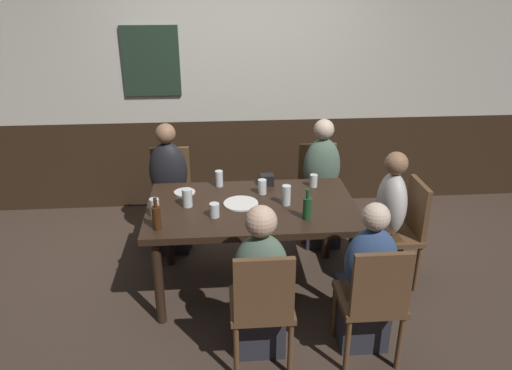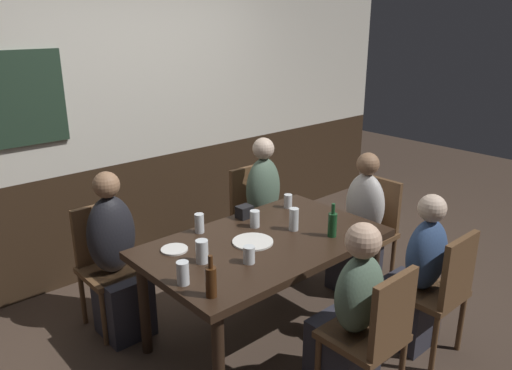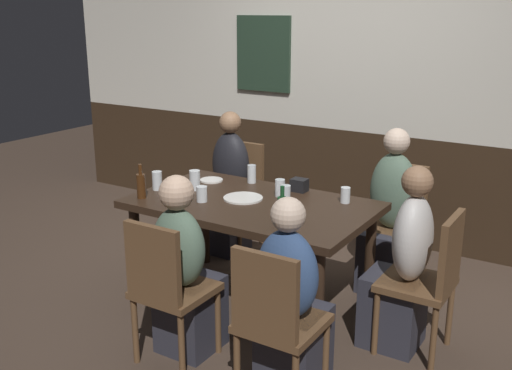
{
  "view_description": "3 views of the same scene",
  "coord_description": "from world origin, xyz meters",
  "px_view_note": "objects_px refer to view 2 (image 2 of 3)",
  "views": [
    {
      "loc": [
        -0.23,
        -3.34,
        2.36
      ],
      "look_at": [
        0.03,
        -0.0,
        0.91
      ],
      "focal_mm": 34.07,
      "sensor_mm": 36.0,
      "label": 1
    },
    {
      "loc": [
        -2.03,
        -2.19,
        2.13
      ],
      "look_at": [
        0.03,
        0.11,
        1.09
      ],
      "focal_mm": 34.95,
      "sensor_mm": 36.0,
      "label": 2
    },
    {
      "loc": [
        2.05,
        -3.23,
        1.98
      ],
      "look_at": [
        -0.01,
        0.07,
        0.84
      ],
      "focal_mm": 42.38,
      "sensor_mm": 36.0,
      "label": 3
    }
  ],
  "objects_px": {
    "person_right_far": "(267,216)",
    "pint_glass_amber": "(288,202)",
    "chair_left_far": "(107,259)",
    "plate_white_small": "(174,249)",
    "chair_right_near": "(440,288)",
    "person_mid_near": "(350,324)",
    "plate_white_large": "(253,242)",
    "person_left_far": "(118,268)",
    "pint_glass_stout": "(183,274)",
    "tumbler_short": "(199,225)",
    "beer_glass_half": "(202,252)",
    "chair_mid_near": "(374,332)",
    "beer_bottle_green": "(332,224)",
    "person_head_east": "(359,233)",
    "highball_clear": "(294,220)",
    "person_right_near": "(416,283)",
    "chair_right_far": "(254,211)",
    "dining_table": "(264,251)",
    "chair_head_east": "(372,225)",
    "beer_glass_tall": "(255,220)",
    "tumbler_water": "(249,256)",
    "condiment_caddy": "(244,212)",
    "beer_bottle_brown": "(211,281)"
  },
  "relations": [
    {
      "from": "chair_left_far",
      "to": "pint_glass_amber",
      "type": "relative_size",
      "value": 8.34
    },
    {
      "from": "person_right_near",
      "to": "chair_head_east",
      "type": "bearing_deg",
      "value": 54.86
    },
    {
      "from": "chair_left_far",
      "to": "beer_glass_half",
      "type": "height_order",
      "value": "beer_glass_half"
    },
    {
      "from": "tumbler_short",
      "to": "pint_glass_amber",
      "type": "bearing_deg",
      "value": -5.32
    },
    {
      "from": "dining_table",
      "to": "beer_bottle_green",
      "type": "bearing_deg",
      "value": -34.46
    },
    {
      "from": "tumbler_short",
      "to": "person_head_east",
      "type": "bearing_deg",
      "value": -16.47
    },
    {
      "from": "person_right_near",
      "to": "plate_white_small",
      "type": "bearing_deg",
      "value": 141.14
    },
    {
      "from": "pint_glass_stout",
      "to": "beer_bottle_green",
      "type": "bearing_deg",
      "value": -7.1
    },
    {
      "from": "tumbler_short",
      "to": "beer_glass_half",
      "type": "bearing_deg",
      "value": -123.56
    },
    {
      "from": "chair_left_far",
      "to": "pint_glass_amber",
      "type": "bearing_deg",
      "value": -25.13
    },
    {
      "from": "chair_right_near",
      "to": "tumbler_short",
      "type": "xyz_separation_m",
      "value": [
        -0.95,
        1.27,
        0.3
      ]
    },
    {
      "from": "pint_glass_amber",
      "to": "beer_glass_tall",
      "type": "relative_size",
      "value": 0.88
    },
    {
      "from": "person_head_east",
      "to": "plate_white_large",
      "type": "bearing_deg",
      "value": 179.02
    },
    {
      "from": "person_right_near",
      "to": "plate_white_large",
      "type": "bearing_deg",
      "value": 136.5
    },
    {
      "from": "beer_glass_half",
      "to": "person_mid_near",
      "type": "bearing_deg",
      "value": -56.63
    },
    {
      "from": "chair_right_far",
      "to": "person_right_far",
      "type": "distance_m",
      "value": 0.16
    },
    {
      "from": "highball_clear",
      "to": "beer_bottle_green",
      "type": "xyz_separation_m",
      "value": [
        0.12,
        -0.24,
        0.02
      ]
    },
    {
      "from": "dining_table",
      "to": "chair_left_far",
      "type": "bearing_deg",
      "value": 128.25
    },
    {
      "from": "plate_white_small",
      "to": "beer_bottle_green",
      "type": "bearing_deg",
      "value": -30.03
    },
    {
      "from": "chair_left_far",
      "to": "person_head_east",
      "type": "xyz_separation_m",
      "value": [
        1.75,
        -0.89,
        -0.02
      ]
    },
    {
      "from": "chair_head_east",
      "to": "tumbler_water",
      "type": "xyz_separation_m",
      "value": [
        -1.5,
        -0.17,
        0.29
      ]
    },
    {
      "from": "chair_head_east",
      "to": "person_head_east",
      "type": "bearing_deg",
      "value": 180.0
    },
    {
      "from": "person_left_far",
      "to": "dining_table",
      "type": "bearing_deg",
      "value": -46.09
    },
    {
      "from": "tumbler_water",
      "to": "condiment_caddy",
      "type": "distance_m",
      "value": 0.71
    },
    {
      "from": "person_right_near",
      "to": "highball_clear",
      "type": "relative_size",
      "value": 6.95
    },
    {
      "from": "dining_table",
      "to": "tumbler_short",
      "type": "xyz_separation_m",
      "value": [
        -0.25,
        0.38,
        0.14
      ]
    },
    {
      "from": "pint_glass_stout",
      "to": "beer_bottle_brown",
      "type": "height_order",
      "value": "beer_bottle_brown"
    },
    {
      "from": "pint_glass_amber",
      "to": "beer_bottle_green",
      "type": "distance_m",
      "value": 0.59
    },
    {
      "from": "person_head_east",
      "to": "pint_glass_stout",
      "type": "distance_m",
      "value": 1.8
    },
    {
      "from": "beer_glass_half",
      "to": "tumbler_short",
      "type": "distance_m",
      "value": 0.44
    },
    {
      "from": "person_left_far",
      "to": "beer_bottle_green",
      "type": "relative_size",
      "value": 5.05
    },
    {
      "from": "person_mid_near",
      "to": "plate_white_large",
      "type": "xyz_separation_m",
      "value": [
        -0.08,
        0.75,
        0.28
      ]
    },
    {
      "from": "plate_white_small",
      "to": "chair_right_near",
      "type": "bearing_deg",
      "value": -43.22
    },
    {
      "from": "chair_left_far",
      "to": "highball_clear",
      "type": "distance_m",
      "value": 1.36
    },
    {
      "from": "chair_mid_near",
      "to": "pint_glass_stout",
      "type": "height_order",
      "value": "chair_mid_near"
    },
    {
      "from": "person_mid_near",
      "to": "tumbler_short",
      "type": "distance_m",
      "value": 1.19
    },
    {
      "from": "person_mid_near",
      "to": "person_head_east",
      "type": "distance_m",
      "value": 1.28
    },
    {
      "from": "person_right_near",
      "to": "person_left_far",
      "type": "height_order",
      "value": "person_left_far"
    },
    {
      "from": "person_left_far",
      "to": "plate_white_large",
      "type": "xyz_separation_m",
      "value": [
        0.62,
        -0.71,
        0.25
      ]
    },
    {
      "from": "person_right_near",
      "to": "beer_glass_tall",
      "type": "xyz_separation_m",
      "value": [
        -0.61,
        0.93,
        0.34
      ]
    },
    {
      "from": "person_right_near",
      "to": "person_left_far",
      "type": "relative_size",
      "value": 0.93
    },
    {
      "from": "person_left_far",
      "to": "plate_white_large",
      "type": "bearing_deg",
      "value": -48.93
    },
    {
      "from": "pint_glass_stout",
      "to": "pint_glass_amber",
      "type": "bearing_deg",
      "value": 19.07
    },
    {
      "from": "chair_head_east",
      "to": "tumbler_water",
      "type": "relative_size",
      "value": 8.35
    },
    {
      "from": "chair_head_east",
      "to": "person_mid_near",
      "type": "relative_size",
      "value": 0.8
    },
    {
      "from": "highball_clear",
      "to": "condiment_caddy",
      "type": "distance_m",
      "value": 0.41
    },
    {
      "from": "tumbler_short",
      "to": "condiment_caddy",
      "type": "relative_size",
      "value": 1.22
    },
    {
      "from": "chair_mid_near",
      "to": "person_left_far",
      "type": "distance_m",
      "value": 1.77
    },
    {
      "from": "beer_bottle_brown",
      "to": "chair_left_far",
      "type": "bearing_deg",
      "value": 91.03
    },
    {
      "from": "person_right_far",
      "to": "pint_glass_amber",
      "type": "bearing_deg",
      "value": -111.82
    }
  ]
}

